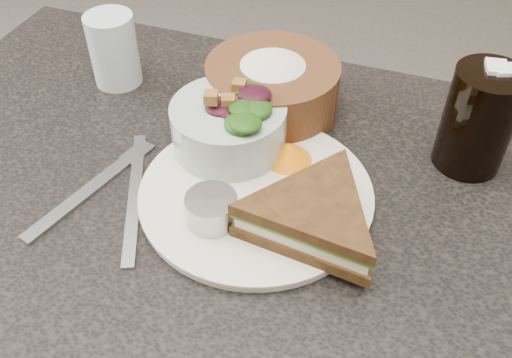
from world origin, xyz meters
The scene contains 10 objects.
dinner_plate centered at (0.01, 0.03, 0.76)m, with size 0.27×0.27×0.01m, color silver.
sandwich centered at (0.09, -0.01, 0.79)m, with size 0.18×0.18×0.05m, color #493216, non-canonical shape.
salad_bowl centered at (-0.05, 0.10, 0.80)m, with size 0.14×0.14×0.08m, color #9AAEA5, non-canonical shape.
dressing_ramekin centered at (-0.02, -0.03, 0.78)m, with size 0.06×0.06×0.03m, color #9F9FA0.
orange_wedge centered at (0.03, 0.09, 0.77)m, with size 0.06×0.06×0.03m, color orange.
fork centered at (-0.18, -0.03, 0.75)m, with size 0.02×0.18×0.00m, color #949AA1.
knife centered at (-0.12, -0.02, 0.75)m, with size 0.01×0.21×0.00m, color #9C9EA5.
bread_basket centered at (-0.02, 0.19, 0.80)m, with size 0.18×0.18×0.10m, color brown, non-canonical shape.
cola_glass centered at (0.23, 0.18, 0.82)m, with size 0.08×0.08×0.14m, color black, non-canonical shape.
water_glass centered at (-0.26, 0.19, 0.80)m, with size 0.07×0.07×0.10m, color silver.
Camera 1 is at (0.17, -0.41, 1.22)m, focal length 40.00 mm.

